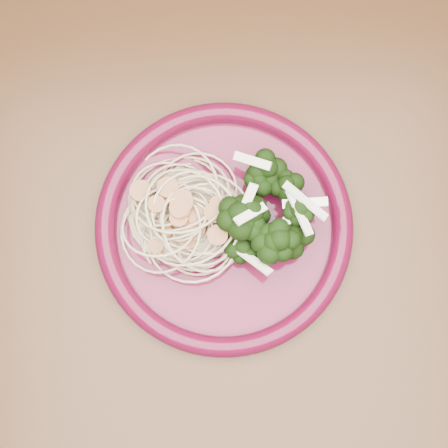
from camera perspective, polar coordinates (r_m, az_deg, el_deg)
name	(u,v)px	position (r m, az deg, el deg)	size (l,w,h in m)	color
dining_table	(282,255)	(0.72, 5.32, -2.80)	(1.20, 0.80, 0.75)	#472814
dinner_plate	(224,226)	(0.61, 0.00, -0.18)	(0.32, 0.32, 0.02)	#540E26
spaghetti_pile	(183,214)	(0.61, -3.74, 0.96)	(0.11, 0.10, 0.03)	#C7B38A
scallop_cluster	(181,207)	(0.58, -3.94, 1.58)	(0.11, 0.11, 0.04)	#A76C3F
broccoli_pile	(275,236)	(0.59, 4.68, -1.08)	(0.08, 0.14, 0.05)	black
onion_garnish	(278,230)	(0.56, 4.92, -0.59)	(0.06, 0.09, 0.04)	white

